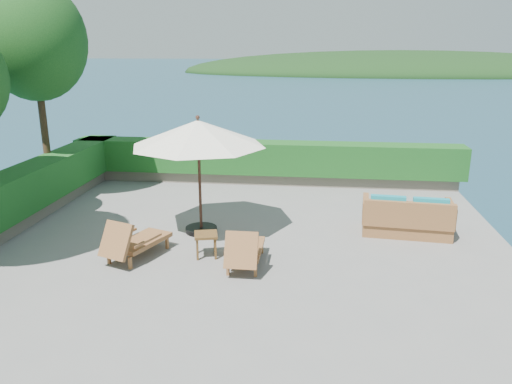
# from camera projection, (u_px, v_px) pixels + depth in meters

# --- Properties ---
(ground) EXTENTS (12.00, 12.00, 0.00)m
(ground) POSITION_uv_depth(u_px,v_px,m) (238.00, 250.00, 10.87)
(ground) COLOR gray
(ground) RESTS_ON ground
(foundation) EXTENTS (12.00, 12.00, 3.00)m
(foundation) POSITION_uv_depth(u_px,v_px,m) (239.00, 313.00, 11.30)
(foundation) COLOR #544E43
(foundation) RESTS_ON ocean
(ocean) EXTENTS (600.00, 600.00, 0.00)m
(ocean) POSITION_uv_depth(u_px,v_px,m) (239.00, 368.00, 11.71)
(ocean) COLOR #18394B
(ocean) RESTS_ON ground
(offshore_island) EXTENTS (126.00, 57.60, 12.60)m
(offshore_island) POSITION_uv_depth(u_px,v_px,m) (400.00, 73.00, 142.25)
(offshore_island) COLOR black
(offshore_island) RESTS_ON ocean
(planter_wall_far) EXTENTS (12.00, 0.60, 0.36)m
(planter_wall_far) POSITION_uv_depth(u_px,v_px,m) (264.00, 178.00, 16.15)
(planter_wall_far) COLOR #6C6456
(planter_wall_far) RESTS_ON ground
(hedge_far) EXTENTS (12.40, 0.90, 1.00)m
(hedge_far) POSITION_uv_depth(u_px,v_px,m) (265.00, 157.00, 15.97)
(hedge_far) COLOR #144715
(hedge_far) RESTS_ON planter_wall_far
(tree_far) EXTENTS (2.80, 2.80, 6.03)m
(tree_far) POSITION_uv_depth(u_px,v_px,m) (34.00, 41.00, 13.37)
(tree_far) COLOR #452E1A
(tree_far) RESTS_ON ground
(patio_umbrella) EXTENTS (3.29, 3.29, 2.79)m
(patio_umbrella) POSITION_uv_depth(u_px,v_px,m) (198.00, 134.00, 11.28)
(patio_umbrella) COLOR black
(patio_umbrella) RESTS_ON ground
(lounge_left) EXTENTS (1.18, 1.73, 0.93)m
(lounge_left) POSITION_uv_depth(u_px,v_px,m) (134.00, 241.00, 10.34)
(lounge_left) COLOR brown
(lounge_left) RESTS_ON ground
(lounge_right) EXTENTS (0.71, 1.55, 0.89)m
(lounge_right) POSITION_uv_depth(u_px,v_px,m) (245.00, 249.00, 9.95)
(lounge_right) COLOR brown
(lounge_right) RESTS_ON ground
(side_table) EXTENTS (0.58, 0.58, 0.51)m
(side_table) POSITION_uv_depth(u_px,v_px,m) (206.00, 238.00, 10.44)
(side_table) COLOR brown
(side_table) RESTS_ON ground
(wicker_loveseat) EXTENTS (2.13, 1.22, 1.00)m
(wicker_loveseat) POSITION_uv_depth(u_px,v_px,m) (407.00, 219.00, 11.69)
(wicker_loveseat) COLOR brown
(wicker_loveseat) RESTS_ON ground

